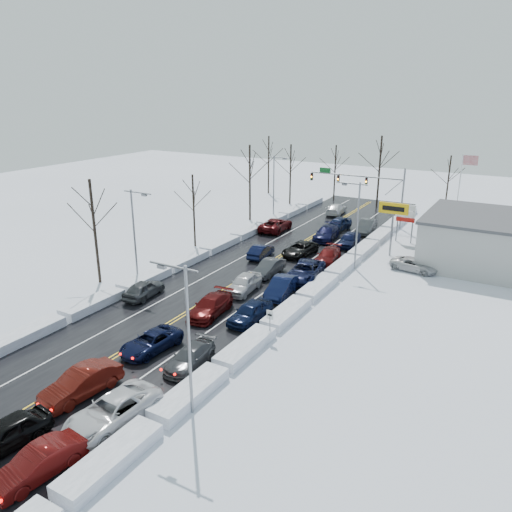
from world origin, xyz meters
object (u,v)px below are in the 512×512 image
Objects in this scene: queued_car_0 at (8,447)px; oncoming_car_0 at (261,257)px; traffic_signal_mast at (366,184)px; tires_plus_sign at (393,212)px; flagpole at (461,187)px.

oncoming_car_0 is at bearing 103.37° from queued_car_0.
traffic_signal_mast is 2.21× the size of tires_plus_sign.
traffic_signal_mast is 11.90m from flagpole.
queued_car_0 reaches higher than oncoming_car_0.
tires_plus_sign is at bearing -152.91° from oncoming_car_0.
traffic_signal_mast is 13.92m from tires_plus_sign.
flagpole is 2.13× the size of queued_car_0.
queued_car_0 is at bearing -103.50° from flagpole.
queued_car_0 is at bearing 90.81° from oncoming_car_0.
flagpole is at bearing 9.73° from traffic_signal_mast.
tires_plus_sign is 14.79m from flagpole.
traffic_signal_mast is at bearing 120.46° from tires_plus_sign.
oncoming_car_0 is at bearing -127.77° from flagpole.
oncoming_car_0 is (-12.19, -7.75, -4.99)m from tires_plus_sign.
oncoming_car_0 is (-3.62, 33.42, 0.00)m from queued_car_0.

